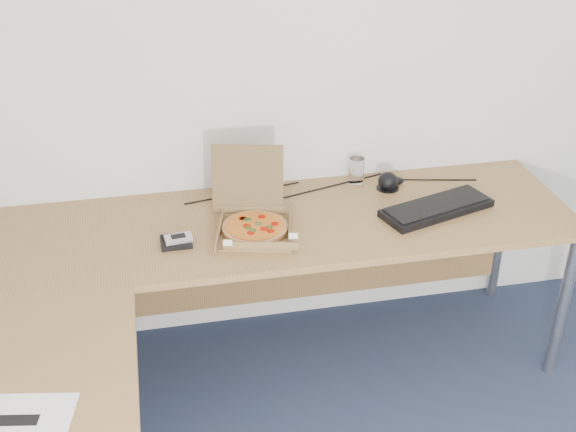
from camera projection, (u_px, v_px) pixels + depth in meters
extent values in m
cube|color=#9D713D|center=(270.00, 225.00, 3.02)|extent=(2.50, 0.70, 0.03)
cylinder|color=gray|center=(500.00, 235.00, 3.67)|extent=(0.05, 0.05, 0.70)
cube|color=olive|center=(255.00, 232.00, 2.94)|extent=(0.29, 0.29, 0.01)
cube|color=olive|center=(248.00, 180.00, 3.01)|extent=(0.29, 0.06, 0.29)
cylinder|color=#CB8347|center=(255.00, 229.00, 2.93)|extent=(0.26, 0.26, 0.02)
cylinder|color=#BB3814|center=(255.00, 226.00, 2.93)|extent=(0.22, 0.22, 0.00)
cylinder|color=white|center=(357.00, 170.00, 3.30)|extent=(0.07, 0.07, 0.11)
cube|color=black|center=(437.00, 208.00, 3.08)|extent=(0.50, 0.30, 0.03)
ellipsoid|color=black|center=(394.00, 181.00, 3.30)|extent=(0.09, 0.07, 0.03)
cube|color=black|center=(176.00, 242.00, 2.86)|extent=(0.12, 0.10, 0.02)
cube|color=#B2B5BA|center=(178.00, 238.00, 2.85)|extent=(0.11, 0.07, 0.02)
cube|color=white|center=(17.00, 420.00, 2.06)|extent=(0.33, 0.26, 0.00)
ellipsoid|color=black|center=(388.00, 180.00, 3.25)|extent=(0.10, 0.10, 0.08)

